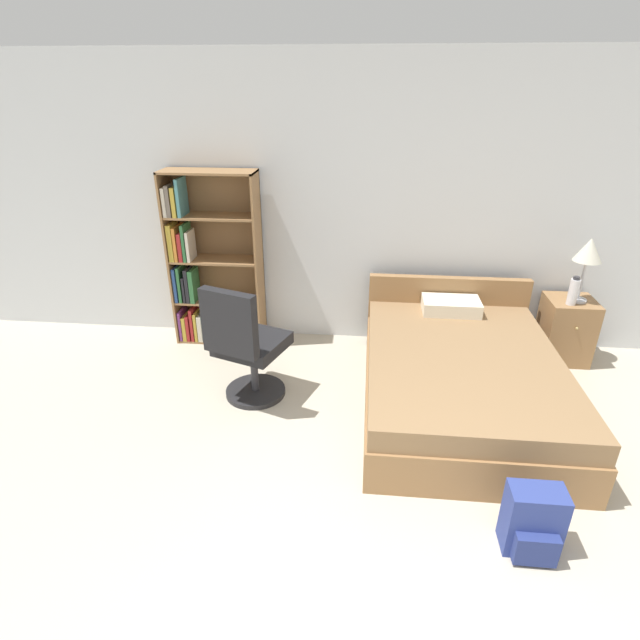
{
  "coord_description": "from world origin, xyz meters",
  "views": [
    {
      "loc": [
        -0.17,
        -1.3,
        2.33
      ],
      "look_at": [
        -0.49,
        1.98,
        0.75
      ],
      "focal_mm": 28.0,
      "sensor_mm": 36.0,
      "label": 1
    }
  ],
  "objects_px": {
    "nightstand": "(565,330)",
    "water_bottle": "(573,291)",
    "backpack_blue": "(533,523)",
    "bookshelf": "(205,265)",
    "table_lamp": "(589,253)",
    "office_chair": "(246,347)",
    "bed": "(459,375)"
  },
  "relations": [
    {
      "from": "office_chair",
      "to": "water_bottle",
      "type": "xyz_separation_m",
      "value": [
        2.67,
        0.84,
        0.23
      ]
    },
    {
      "from": "table_lamp",
      "to": "bookshelf",
      "type": "bearing_deg",
      "value": 178.22
    },
    {
      "from": "bookshelf",
      "to": "bed",
      "type": "height_order",
      "value": "bookshelf"
    },
    {
      "from": "bookshelf",
      "to": "water_bottle",
      "type": "xyz_separation_m",
      "value": [
        3.29,
        -0.18,
        -0.07
      ]
    },
    {
      "from": "table_lamp",
      "to": "backpack_blue",
      "type": "distance_m",
      "value": 2.51
    },
    {
      "from": "backpack_blue",
      "to": "bookshelf",
      "type": "bearing_deg",
      "value": 137.2
    },
    {
      "from": "water_bottle",
      "to": "table_lamp",
      "type": "bearing_deg",
      "value": 44.23
    },
    {
      "from": "bed",
      "to": "table_lamp",
      "type": "bearing_deg",
      "value": 35.75
    },
    {
      "from": "bookshelf",
      "to": "table_lamp",
      "type": "xyz_separation_m",
      "value": [
        3.37,
        -0.1,
        0.26
      ]
    },
    {
      "from": "bookshelf",
      "to": "table_lamp",
      "type": "bearing_deg",
      "value": -1.78
    },
    {
      "from": "bed",
      "to": "nightstand",
      "type": "height_order",
      "value": "bed"
    },
    {
      "from": "nightstand",
      "to": "water_bottle",
      "type": "height_order",
      "value": "water_bottle"
    },
    {
      "from": "nightstand",
      "to": "table_lamp",
      "type": "xyz_separation_m",
      "value": [
        0.03,
        -0.02,
        0.74
      ]
    },
    {
      "from": "water_bottle",
      "to": "backpack_blue",
      "type": "xyz_separation_m",
      "value": [
        -0.82,
        -2.1,
        -0.52
      ]
    },
    {
      "from": "bed",
      "to": "office_chair",
      "type": "xyz_separation_m",
      "value": [
        -1.66,
        -0.14,
        0.23
      ]
    },
    {
      "from": "office_chair",
      "to": "table_lamp",
      "type": "height_order",
      "value": "table_lamp"
    },
    {
      "from": "office_chair",
      "to": "backpack_blue",
      "type": "bearing_deg",
      "value": -34.17
    },
    {
      "from": "office_chair",
      "to": "table_lamp",
      "type": "xyz_separation_m",
      "value": [
        2.76,
        0.92,
        0.55
      ]
    },
    {
      "from": "nightstand",
      "to": "backpack_blue",
      "type": "distance_m",
      "value": 2.37
    },
    {
      "from": "bed",
      "to": "backpack_blue",
      "type": "distance_m",
      "value": 1.41
    },
    {
      "from": "backpack_blue",
      "to": "water_bottle",
      "type": "bearing_deg",
      "value": 68.55
    },
    {
      "from": "bookshelf",
      "to": "nightstand",
      "type": "relative_size",
      "value": 2.78
    },
    {
      "from": "nightstand",
      "to": "backpack_blue",
      "type": "xyz_separation_m",
      "value": [
        -0.88,
        -2.2,
        -0.1
      ]
    },
    {
      "from": "nightstand",
      "to": "table_lamp",
      "type": "bearing_deg",
      "value": -33.31
    },
    {
      "from": "backpack_blue",
      "to": "office_chair",
      "type": "bearing_deg",
      "value": 145.83
    },
    {
      "from": "bed",
      "to": "water_bottle",
      "type": "xyz_separation_m",
      "value": [
        1.01,
        0.71,
        0.46
      ]
    },
    {
      "from": "bookshelf",
      "to": "water_bottle",
      "type": "height_order",
      "value": "bookshelf"
    },
    {
      "from": "nightstand",
      "to": "table_lamp",
      "type": "relative_size",
      "value": 1.04
    },
    {
      "from": "bookshelf",
      "to": "water_bottle",
      "type": "relative_size",
      "value": 6.46
    },
    {
      "from": "bed",
      "to": "bookshelf",
      "type": "bearing_deg",
      "value": 158.64
    },
    {
      "from": "bed",
      "to": "table_lamp",
      "type": "height_order",
      "value": "table_lamp"
    },
    {
      "from": "bookshelf",
      "to": "office_chair",
      "type": "relative_size",
      "value": 1.62
    }
  ]
}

